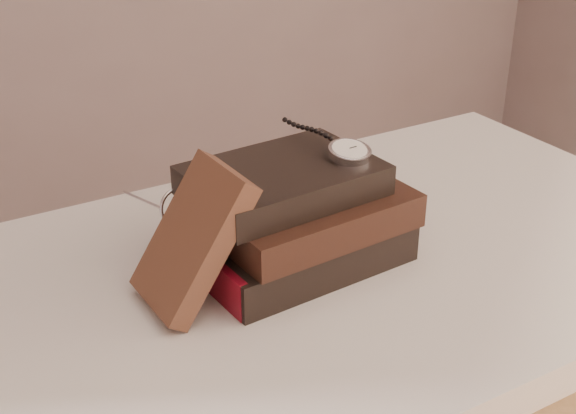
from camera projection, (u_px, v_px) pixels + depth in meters
table at (337, 314)px, 1.03m from camera, size 1.00×0.60×0.75m
book_stack at (296, 217)px, 0.95m from camera, size 0.27×0.19×0.13m
journal at (193, 238)px, 0.86m from camera, size 0.12×0.11×0.16m
pocket_watch at (346, 150)px, 0.94m from camera, size 0.06×0.15×0.02m
eyeglasses at (196, 200)px, 0.96m from camera, size 0.11×0.13×0.05m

